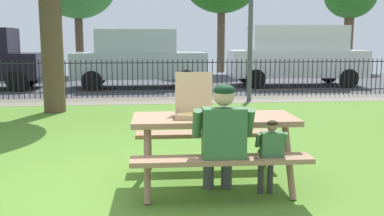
{
  "coord_description": "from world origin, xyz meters",
  "views": [
    {
      "loc": [
        0.23,
        -4.56,
        1.62
      ],
      "look_at": [
        0.81,
        0.88,
        0.75
      ],
      "focal_mm": 40.6,
      "sensor_mm": 36.0,
      "label": 1
    }
  ],
  "objects_px": {
    "adult_at_table": "(222,136)",
    "parked_car_left": "(138,58)",
    "pizza_box_open": "(194,108)",
    "parked_car_center": "(296,54)",
    "picnic_table_foreground": "(214,132)",
    "child_at_table": "(270,151)"
  },
  "relations": [
    {
      "from": "adult_at_table",
      "to": "parked_car_left",
      "type": "xyz_separation_m",
      "value": [
        -1.0,
        10.59,
        0.35
      ]
    },
    {
      "from": "pizza_box_open",
      "to": "adult_at_table",
      "type": "xyz_separation_m",
      "value": [
        0.23,
        -0.55,
        -0.2
      ]
    },
    {
      "from": "adult_at_table",
      "to": "parked_car_center",
      "type": "bearing_deg",
      "value": 67.15
    },
    {
      "from": "picnic_table_foreground",
      "to": "parked_car_center",
      "type": "xyz_separation_m",
      "value": [
        4.47,
        10.09,
        0.5
      ]
    },
    {
      "from": "child_at_table",
      "to": "parked_car_left",
      "type": "bearing_deg",
      "value": 97.91
    },
    {
      "from": "picnic_table_foreground",
      "to": "child_at_table",
      "type": "xyz_separation_m",
      "value": [
        0.49,
        -0.54,
        -0.09
      ]
    },
    {
      "from": "pizza_box_open",
      "to": "parked_car_center",
      "type": "bearing_deg",
      "value": 64.95
    },
    {
      "from": "parked_car_center",
      "to": "child_at_table",
      "type": "bearing_deg",
      "value": -110.53
    },
    {
      "from": "parked_car_left",
      "to": "child_at_table",
      "type": "bearing_deg",
      "value": -82.09
    },
    {
      "from": "picnic_table_foreground",
      "to": "parked_car_left",
      "type": "distance_m",
      "value": 10.14
    },
    {
      "from": "parked_car_left",
      "to": "parked_car_center",
      "type": "height_order",
      "value": "parked_car_center"
    },
    {
      "from": "picnic_table_foreground",
      "to": "parked_car_center",
      "type": "relative_size",
      "value": 0.39
    },
    {
      "from": "parked_car_left",
      "to": "parked_car_center",
      "type": "distance_m",
      "value": 5.46
    },
    {
      "from": "pizza_box_open",
      "to": "child_at_table",
      "type": "relative_size",
      "value": 0.6
    },
    {
      "from": "picnic_table_foreground",
      "to": "pizza_box_open",
      "type": "bearing_deg",
      "value": 167.36
    },
    {
      "from": "picnic_table_foreground",
      "to": "child_at_table",
      "type": "relative_size",
      "value": 2.21
    },
    {
      "from": "picnic_table_foreground",
      "to": "parked_car_center",
      "type": "distance_m",
      "value": 11.04
    },
    {
      "from": "picnic_table_foreground",
      "to": "adult_at_table",
      "type": "bearing_deg",
      "value": -89.29
    },
    {
      "from": "child_at_table",
      "to": "parked_car_left",
      "type": "relative_size",
      "value": 0.19
    },
    {
      "from": "child_at_table",
      "to": "parked_car_center",
      "type": "distance_m",
      "value": 11.37
    },
    {
      "from": "adult_at_table",
      "to": "parked_car_left",
      "type": "distance_m",
      "value": 10.64
    },
    {
      "from": "child_at_table",
      "to": "parked_car_center",
      "type": "relative_size",
      "value": 0.18
    }
  ]
}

